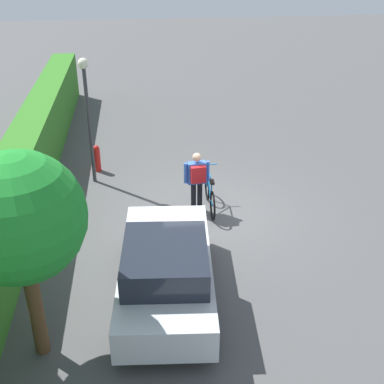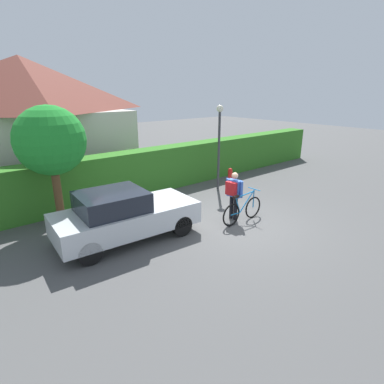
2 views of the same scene
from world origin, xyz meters
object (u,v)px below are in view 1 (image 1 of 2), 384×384
at_px(street_lamp, 87,103).
at_px(tree_kerbside, 19,219).
at_px(fire_hydrant, 97,158).
at_px(parked_car_near, 166,270).
at_px(bicycle, 210,194).
at_px(person_rider, 197,177).

height_order(street_lamp, tree_kerbside, tree_kerbside).
distance_m(street_lamp, fire_hydrant, 2.03).
bearing_deg(fire_hydrant, parked_car_near, -164.67).
distance_m(bicycle, tree_kerbside, 6.18).
relative_size(parked_car_near, tree_kerbside, 1.11).
height_order(street_lamp, fire_hydrant, street_lamp).
xyz_separation_m(bicycle, tree_kerbside, (-4.56, 3.53, 2.24)).
bearing_deg(street_lamp, tree_kerbside, 175.70).
bearing_deg(parked_car_near, street_lamp, 17.67).
distance_m(person_rider, tree_kerbside, 5.74).
relative_size(tree_kerbside, fire_hydrant, 4.55).
bearing_deg(parked_car_near, bicycle, -20.76).
distance_m(tree_kerbside, fire_hydrant, 7.50).
bearing_deg(tree_kerbside, person_rider, -35.50).
relative_size(street_lamp, fire_hydrant, 4.32).
bearing_deg(person_rider, fire_hydrant, 44.83).
height_order(bicycle, fire_hydrant, bicycle).
height_order(parked_car_near, fire_hydrant, parked_car_near).
bearing_deg(bicycle, fire_hydrant, 49.23).
height_order(person_rider, tree_kerbside, tree_kerbside).
distance_m(bicycle, street_lamp, 4.07).
bearing_deg(tree_kerbside, bicycle, -37.77).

